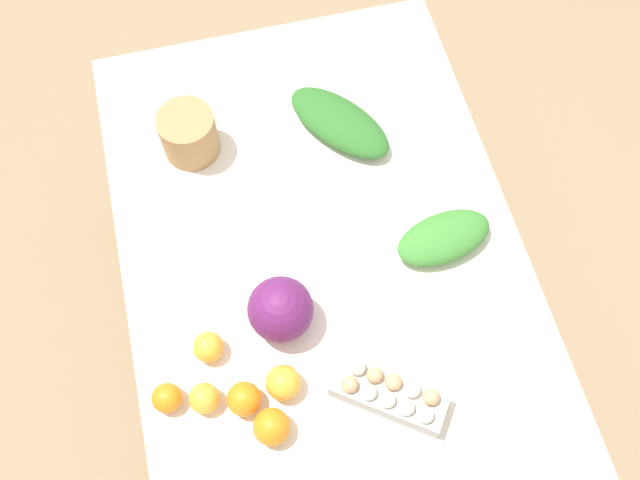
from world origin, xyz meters
TOP-DOWN VIEW (x-y plane):
  - ground_plane at (0.00, 0.00)m, footprint 8.00×8.00m
  - dining_table at (0.00, 0.00)m, footprint 1.42×0.98m
  - cabbage_purple at (-0.17, 0.14)m, footprint 0.15×0.15m
  - egg_carton at (-0.41, -0.06)m, footprint 0.22×0.26m
  - paper_bag at (0.35, 0.26)m, footprint 0.15×0.15m
  - greens_bunch_beet_tops at (0.32, -0.13)m, footprint 0.33×0.30m
  - greens_bunch_scallion at (-0.07, -0.29)m, footprint 0.17×0.26m
  - orange_0 at (-0.32, 0.34)m, footprint 0.07×0.07m
  - orange_1 at (-0.33, 0.17)m, footprint 0.08×0.08m
  - orange_2 at (-0.21, 0.31)m, footprint 0.07×0.07m
  - orange_3 at (-0.42, 0.21)m, footprint 0.08×0.08m
  - orange_4 at (-0.34, 0.26)m, footprint 0.08×0.08m
  - orange_5 at (-0.30, 0.42)m, footprint 0.07×0.07m

SIDE VIEW (x-z plane):
  - ground_plane at x=0.00m, z-range 0.00..0.00m
  - dining_table at x=0.00m, z-range 0.28..1.00m
  - greens_bunch_beet_tops at x=0.32m, z-range 0.72..0.79m
  - orange_5 at x=-0.30m, z-range 0.72..0.79m
  - greens_bunch_scallion at x=-0.07m, z-range 0.72..0.79m
  - orange_0 at x=-0.32m, z-range 0.72..0.79m
  - orange_2 at x=-0.21m, z-range 0.72..0.80m
  - orange_4 at x=-0.34m, z-range 0.72..0.80m
  - orange_1 at x=-0.33m, z-range 0.72..0.80m
  - orange_3 at x=-0.42m, z-range 0.72..0.81m
  - egg_carton at x=-0.41m, z-range 0.72..0.81m
  - paper_bag at x=0.35m, z-range 0.72..0.86m
  - cabbage_purple at x=-0.17m, z-range 0.72..0.88m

